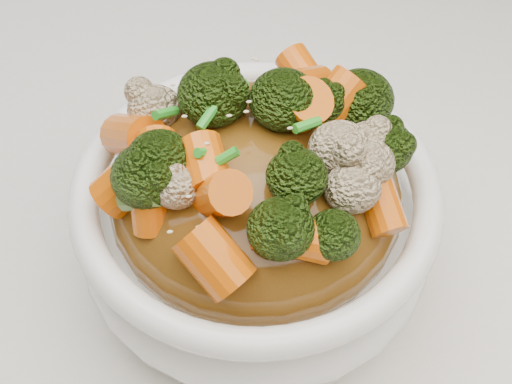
{
  "coord_description": "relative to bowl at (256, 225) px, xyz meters",
  "views": [
    {
      "loc": [
        -0.08,
        -0.24,
        1.13
      ],
      "look_at": [
        -0.04,
        0.01,
        0.82
      ],
      "focal_mm": 55.0,
      "sensor_mm": 36.0,
      "label": 1
    }
  ],
  "objects": [
    {
      "name": "bowl",
      "position": [
        0.0,
        0.0,
        0.0
      ],
      "size": [
        0.23,
        0.23,
        0.08
      ],
      "primitive_type": null,
      "rotation": [
        0.0,
        0.0,
        -0.21
      ],
      "color": "white",
      "rests_on": "tablecloth"
    },
    {
      "name": "carrots",
      "position": [
        0.0,
        0.0,
        0.08
      ],
      "size": [
        0.18,
        0.18,
        0.04
      ],
      "primitive_type": null,
      "rotation": [
        0.0,
        0.0,
        -0.21
      ],
      "color": "#D75B07",
      "rests_on": "sauce_base"
    },
    {
      "name": "scallions",
      "position": [
        0.0,
        0.0,
        0.08
      ],
      "size": [
        0.14,
        0.14,
        0.02
      ],
      "primitive_type": null,
      "rotation": [
        0.0,
        0.0,
        -0.21
      ],
      "color": "#279422",
      "rests_on": "sauce_base"
    },
    {
      "name": "cauliflower",
      "position": [
        0.0,
        0.0,
        0.08
      ],
      "size": [
        0.18,
        0.18,
        0.03
      ],
      "primitive_type": null,
      "rotation": [
        0.0,
        0.0,
        -0.21
      ],
      "color": "tan",
      "rests_on": "sauce_base"
    },
    {
      "name": "broccoli",
      "position": [
        0.0,
        0.0,
        0.08
      ],
      "size": [
        0.18,
        0.18,
        0.04
      ],
      "primitive_type": null,
      "rotation": [
        0.0,
        0.0,
        -0.21
      ],
      "color": "black",
      "rests_on": "sauce_base"
    },
    {
      "name": "tablecloth",
      "position": [
        0.04,
        -0.01,
        -0.06
      ],
      "size": [
        1.2,
        0.8,
        0.04
      ],
      "primitive_type": "cube",
      "color": "silver",
      "rests_on": "dining_table"
    },
    {
      "name": "sesame_seeds",
      "position": [
        0.0,
        0.0,
        0.08
      ],
      "size": [
        0.16,
        0.16,
        0.01
      ],
      "primitive_type": null,
      "rotation": [
        0.0,
        0.0,
        -0.21
      ],
      "color": "beige",
      "rests_on": "sauce_base"
    },
    {
      "name": "sauce_base",
      "position": [
        0.0,
        0.0,
        0.03
      ],
      "size": [
        0.18,
        0.18,
        0.08
      ],
      "primitive_type": "ellipsoid",
      "rotation": [
        0.0,
        0.0,
        -0.21
      ],
      "color": "brown",
      "rests_on": "bowl"
    }
  ]
}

